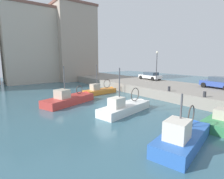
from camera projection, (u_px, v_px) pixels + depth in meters
water_surface at (106, 108)px, 17.68m from camera, size 80.00×80.00×0.00m
quay_wall at (175, 90)px, 24.37m from camera, size 9.00×56.00×1.20m
fishing_boat_white at (127, 110)px, 16.49m from camera, size 6.75×2.99×4.89m
fishing_boat_red at (71, 102)px, 19.67m from camera, size 7.02×4.13×5.03m
fishing_boat_blue at (184, 141)px, 10.27m from camera, size 6.12×3.11×3.89m
fishing_boat_orange at (102, 92)px, 25.25m from camera, size 5.68×2.10×4.80m
parked_car_white at (150, 76)px, 31.35m from camera, size 2.07×4.32×1.34m
parked_car_blue at (219, 83)px, 21.93m from camera, size 2.23×4.18×1.46m
mooring_bollard_south at (205, 94)px, 17.04m from camera, size 0.28×0.28×0.55m
mooring_bollard_mid at (169, 89)px, 20.19m from camera, size 0.28×0.28×0.55m
quay_streetlamp at (157, 61)px, 28.16m from camera, size 0.36×0.36×4.83m
waterfront_building_west at (73, 43)px, 40.28m from camera, size 8.86×7.84×16.51m
waterfront_building_east_mid at (32, 45)px, 36.24m from camera, size 11.02×6.75×15.15m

